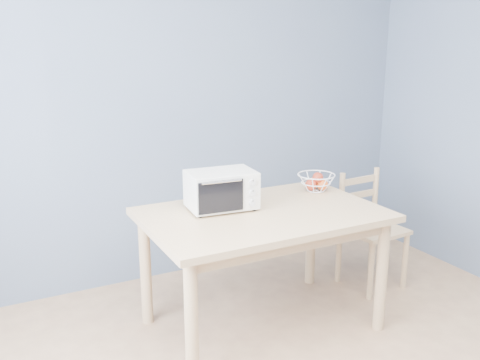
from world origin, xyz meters
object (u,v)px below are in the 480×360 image
toaster_oven (219,190)px  fruit_basket (316,182)px  dining_table (263,228)px  dining_chair (369,230)px

toaster_oven → fruit_basket: size_ratio=1.59×
fruit_basket → dining_table: bearing=-157.6°
dining_chair → toaster_oven: bearing=177.2°
fruit_basket → dining_chair: bearing=-6.2°
toaster_oven → dining_chair: toaster_oven is taller
dining_table → dining_chair: (0.99, 0.17, -0.24)m
dining_table → toaster_oven: 0.35m
fruit_basket → dining_chair: 0.61m
toaster_oven → dining_chair: (1.20, 0.01, -0.47)m
toaster_oven → fruit_basket: 0.75m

